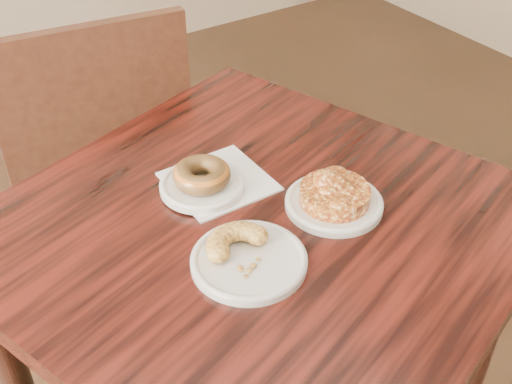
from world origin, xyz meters
TOP-DOWN VIEW (x-y plane):
  - cafe_table at (0.22, 0.23)m, footprint 1.01×1.01m
  - chair_far at (0.19, 0.99)m, footprint 0.54×0.54m
  - napkin at (0.22, 0.35)m, footprint 0.17×0.17m
  - plate_donut at (0.18, 0.35)m, footprint 0.15×0.15m
  - plate_cruller at (0.15, 0.15)m, footprint 0.18×0.18m
  - plate_fritter at (0.34, 0.19)m, footprint 0.17×0.17m
  - glazed_donut at (0.18, 0.35)m, footprint 0.10×0.10m
  - apple_fritter at (0.34, 0.19)m, footprint 0.16×0.16m
  - cruller_fragment at (0.15, 0.15)m, footprint 0.12×0.12m

SIDE VIEW (x-z plane):
  - cafe_table at x=0.22m, z-range 0.00..0.75m
  - chair_far at x=0.19m, z-range 0.00..0.90m
  - napkin at x=0.22m, z-range 0.75..0.75m
  - plate_cruller at x=0.15m, z-range 0.75..0.76m
  - plate_fritter at x=0.34m, z-range 0.75..0.76m
  - plate_donut at x=0.18m, z-range 0.75..0.77m
  - cruller_fragment at x=0.15m, z-range 0.76..0.79m
  - apple_fritter at x=0.34m, z-range 0.76..0.80m
  - glazed_donut at x=0.18m, z-range 0.77..0.80m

